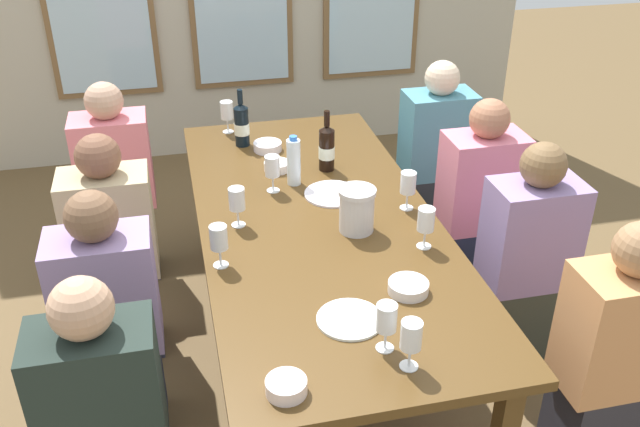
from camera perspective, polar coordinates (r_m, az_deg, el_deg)
name	(u,v)px	position (r m, az deg, el deg)	size (l,w,h in m)	color
ground_plane	(318,352)	(3.42, -0.18, -11.18)	(12.00, 12.00, 0.00)	brown
dining_table	(318,232)	(3.03, -0.20, -1.52)	(1.00, 2.26, 0.74)	#513718
white_plate_0	(333,194)	(3.18, 1.03, 1.61)	(0.26, 0.26, 0.01)	white
white_plate_1	(350,319)	(2.42, 2.44, -8.59)	(0.23, 0.23, 0.01)	white
metal_pitcher	(357,210)	(2.87, 3.01, 0.32)	(0.16, 0.16, 0.19)	silver
wine_bottle_0	(327,148)	(3.36, 0.55, 5.37)	(0.08, 0.08, 0.30)	black
wine_bottle_1	(242,124)	(3.65, -6.40, 7.21)	(0.08, 0.08, 0.30)	black
tasting_bowl_0	(268,146)	(3.61, -4.29, 5.47)	(0.14, 0.14, 0.04)	white
tasting_bowl_1	(408,287)	(2.56, 7.20, -5.96)	(0.15, 0.15, 0.04)	white
tasting_bowl_2	(286,387)	(2.14, -2.76, -13.89)	(0.13, 0.13, 0.05)	white
tasting_bowl_3	(277,166)	(3.40, -3.53, 3.87)	(0.13, 0.13, 0.04)	white
water_bottle	(294,162)	(3.23, -2.16, 4.25)	(0.06, 0.06, 0.24)	white
wine_glass_0	(219,239)	(2.65, -8.24, -2.11)	(0.07, 0.07, 0.17)	white
wine_glass_1	(408,184)	(3.04, 7.16, 2.38)	(0.07, 0.07, 0.17)	white
wine_glass_2	(426,220)	(2.77, 8.62, -0.56)	(0.07, 0.07, 0.17)	white
wine_glass_3	(272,167)	(3.16, -3.90, 3.80)	(0.07, 0.07, 0.17)	white
wine_glass_4	(237,201)	(2.90, -6.78, 1.04)	(0.07, 0.07, 0.17)	white
wine_glass_5	(227,111)	(3.82, -7.60, 8.27)	(0.07, 0.07, 0.17)	white
wine_glass_6	(386,319)	(2.24, 5.43, -8.51)	(0.07, 0.07, 0.17)	white
wine_glass_7	(411,337)	(2.18, 7.43, -9.97)	(0.07, 0.07, 0.17)	white
seated_person_0	(118,189)	(3.84, -16.12, 1.94)	(0.38, 0.24, 1.11)	#2F2D36
seated_person_1	(435,161)	(4.05, 9.33, 4.25)	(0.38, 0.24, 1.11)	#252C31
seated_person_3	(611,365)	(2.77, 22.60, -11.29)	(0.38, 0.24, 1.11)	#2C2A32
seated_person_4	(112,326)	(2.85, -16.60, -8.79)	(0.38, 0.24, 1.11)	#222A41
seated_person_5	(526,266)	(3.19, 16.40, -4.12)	(0.38, 0.24, 1.11)	#35392F
seated_person_6	(115,255)	(3.27, -16.35, -3.29)	(0.38, 0.24, 1.11)	#2D2E42
seated_person_7	(478,211)	(3.57, 12.72, 0.24)	(0.38, 0.24, 1.11)	#22273B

